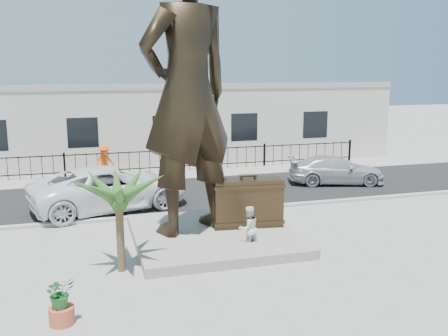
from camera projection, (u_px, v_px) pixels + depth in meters
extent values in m
plane|color=#9E9991|center=(242.00, 254.00, 15.31)|extent=(100.00, 100.00, 0.00)
cube|color=black|center=(188.00, 192.00, 22.84)|extent=(40.00, 7.00, 0.01)
cube|color=#A5A399|center=(207.00, 212.00, 19.53)|extent=(40.00, 0.25, 0.12)
cube|color=#9E9991|center=(173.00, 174.00, 26.61)|extent=(40.00, 2.50, 0.02)
cube|color=gray|center=(214.00, 235.00, 16.55)|extent=(5.20, 5.20, 0.30)
cube|color=black|center=(170.00, 160.00, 27.25)|extent=(22.00, 0.10, 1.20)
cube|color=silver|center=(158.00, 123.00, 30.88)|extent=(28.00, 7.00, 4.40)
imported|color=black|center=(187.00, 93.00, 15.71)|extent=(3.87, 3.26, 9.03)
cube|color=#362716|center=(248.00, 203.00, 16.88)|extent=(2.39, 0.99, 1.63)
imported|color=silver|center=(249.00, 228.00, 15.51)|extent=(0.79, 0.68, 1.41)
imported|color=white|center=(110.00, 188.00, 19.93)|extent=(6.75, 4.36, 1.73)
imported|color=#A7A9AB|center=(336.00, 170.00, 24.36)|extent=(4.93, 3.00, 1.33)
imported|color=#F2510C|center=(105.00, 161.00, 25.84)|extent=(1.22, 1.05, 1.64)
cylinder|color=#BD4C32|center=(62.00, 315.00, 11.12)|extent=(0.56, 0.56, 0.40)
imported|color=#206327|center=(60.00, 292.00, 11.00)|extent=(0.80, 0.75, 0.71)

